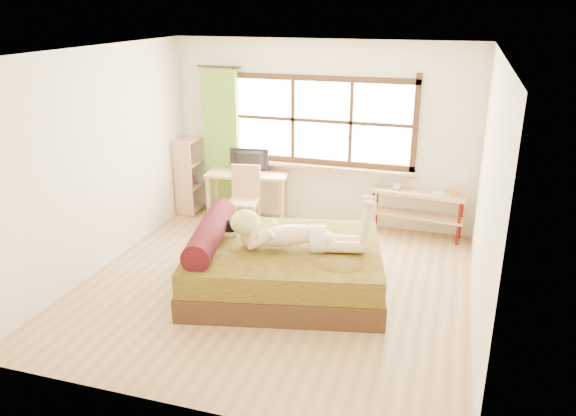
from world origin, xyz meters
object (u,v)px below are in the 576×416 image
(kitten, at_px, (230,225))
(bookshelf, at_px, (190,174))
(chair, at_px, (245,195))
(bed, at_px, (280,265))
(woman, at_px, (296,221))
(desk, at_px, (248,179))
(pipe_shelf, at_px, (418,204))

(kitten, relative_size, bookshelf, 0.28)
(chair, bearing_deg, bed, -64.62)
(woman, relative_size, kitten, 4.67)
(bed, relative_size, chair, 2.66)
(kitten, height_order, bookshelf, bookshelf)
(woman, xyz_separation_m, desk, (-1.36, 2.03, -0.22))
(bed, distance_m, desk, 2.33)
(bed, relative_size, pipe_shelf, 1.88)
(kitten, bearing_deg, pipe_shelf, 31.93)
(bed, xyz_separation_m, kitten, (-0.67, 0.11, 0.39))
(bed, height_order, woman, woman)
(bookshelf, bearing_deg, desk, -6.46)
(bed, relative_size, bookshelf, 2.12)
(kitten, bearing_deg, desk, 92.29)
(bed, height_order, bookshelf, bookshelf)
(bookshelf, bearing_deg, chair, -23.63)
(woman, height_order, chair, woman)
(woman, relative_size, chair, 1.62)
(kitten, bearing_deg, chair, 92.52)
(bed, xyz_separation_m, bookshelf, (-2.17, 2.08, 0.31))
(bed, height_order, pipe_shelf, bed)
(desk, bearing_deg, chair, -84.28)
(desk, bearing_deg, kitten, -83.34)
(pipe_shelf, bearing_deg, desk, -171.27)
(desk, bearing_deg, bed, -67.76)
(bookshelf, bearing_deg, kitten, -53.65)
(chair, height_order, bookshelf, bookshelf)
(kitten, height_order, pipe_shelf, kitten)
(bed, bearing_deg, kitten, 158.23)
(chair, xyz_separation_m, bookshelf, (-1.10, 0.46, 0.08))
(woman, bearing_deg, bed, 157.08)
(bed, height_order, kitten, bed)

